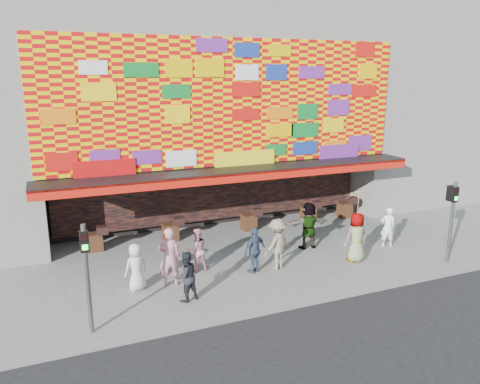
{
  "coord_description": "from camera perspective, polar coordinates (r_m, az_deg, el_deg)",
  "views": [
    {
      "loc": [
        -6.84,
        -13.26,
        6.63
      ],
      "look_at": [
        -0.5,
        2.0,
        2.47
      ],
      "focal_mm": 35.0,
      "sensor_mm": 36.0,
      "label": 1
    }
  ],
  "objects": [
    {
      "name": "ped_b",
      "position": [
        15.23,
        -8.59,
        -7.83
      ],
      "size": [
        0.79,
        0.59,
        1.95
      ],
      "primitive_type": "imported",
      "rotation": [
        0.0,
        0.0,
        2.95
      ],
      "color": "#C07C85",
      "rests_on": "ground"
    },
    {
      "name": "parasol",
      "position": [
        17.12,
        14.25,
        -1.45
      ],
      "size": [
        1.23,
        1.24,
        1.86
      ],
      "color": "#FFD8A0",
      "rests_on": "ground"
    },
    {
      "name": "ped_d",
      "position": [
        16.4,
        4.58,
        -6.34
      ],
      "size": [
        1.32,
        1.02,
        1.81
      ],
      "primitive_type": "imported",
      "rotation": [
        0.0,
        0.0,
        3.48
      ],
      "color": "gray",
      "rests_on": "ground"
    },
    {
      "name": "ped_e",
      "position": [
        16.07,
        1.81,
        -7.06
      ],
      "size": [
        1.04,
        0.73,
        1.64
      ],
      "primitive_type": "imported",
      "rotation": [
        0.0,
        0.0,
        3.53
      ],
      "color": "#34445B",
      "rests_on": "ground"
    },
    {
      "name": "ped_g",
      "position": [
        17.49,
        14.0,
        -5.38
      ],
      "size": [
        0.89,
        0.58,
        1.82
      ],
      "primitive_type": "imported",
      "rotation": [
        0.0,
        0.0,
        3.14
      ],
      "color": "gray",
      "rests_on": "ground"
    },
    {
      "name": "ped_a",
      "position": [
        15.2,
        -12.55,
        -8.9
      ],
      "size": [
        0.85,
        0.68,
        1.53
      ],
      "primitive_type": "imported",
      "rotation": [
        0.0,
        0.0,
        3.43
      ],
      "color": "silver",
      "rests_on": "ground"
    },
    {
      "name": "ground",
      "position": [
        16.32,
        4.37,
        -9.86
      ],
      "size": [
        90.0,
        90.0,
        0.0
      ],
      "primitive_type": "plane",
      "color": "slate",
      "rests_on": "ground"
    },
    {
      "name": "ped_h",
      "position": [
        19.33,
        17.57,
        -4.09
      ],
      "size": [
        0.69,
        0.58,
        1.61
      ],
      "primitive_type": "imported",
      "rotation": [
        0.0,
        0.0,
        2.74
      ],
      "color": "white",
      "rests_on": "ground"
    },
    {
      "name": "signal_left",
      "position": [
        12.7,
        -18.21,
        -8.65
      ],
      "size": [
        0.22,
        0.2,
        3.0
      ],
      "color": "#59595B",
      "rests_on": "ground"
    },
    {
      "name": "signal_right",
      "position": [
        18.19,
        24.47,
        -2.36
      ],
      "size": [
        0.22,
        0.2,
        3.0
      ],
      "color": "#59595B",
      "rests_on": "ground"
    },
    {
      "name": "ped_i",
      "position": [
        16.29,
        -5.27,
        -7.03
      ],
      "size": [
        0.75,
        0.59,
        1.53
      ],
      "primitive_type": "imported",
      "rotation": [
        0.0,
        0.0,
        3.16
      ],
      "color": "pink",
      "rests_on": "ground"
    },
    {
      "name": "neighbor_right",
      "position": [
        29.08,
        20.93,
        11.99
      ],
      "size": [
        11.0,
        8.0,
        12.0
      ],
      "primitive_type": "cube",
      "color": "gray",
      "rests_on": "ground"
    },
    {
      "name": "shop_building",
      "position": [
        22.54,
        -4.95,
        10.54
      ],
      "size": [
        15.2,
        9.4,
        10.0
      ],
      "color": "gray",
      "rests_on": "ground"
    },
    {
      "name": "ped_f",
      "position": [
        18.42,
        8.35,
        -4.04
      ],
      "size": [
        1.77,
        0.72,
        1.86
      ],
      "primitive_type": "imported",
      "rotation": [
        0.0,
        0.0,
        3.04
      ],
      "color": "gray",
      "rests_on": "ground"
    },
    {
      "name": "ped_c",
      "position": [
        14.26,
        -6.63,
        -10.18
      ],
      "size": [
        0.89,
        0.78,
        1.55
      ],
      "primitive_type": "imported",
      "rotation": [
        0.0,
        0.0,
        3.44
      ],
      "color": "black",
      "rests_on": "ground"
    }
  ]
}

